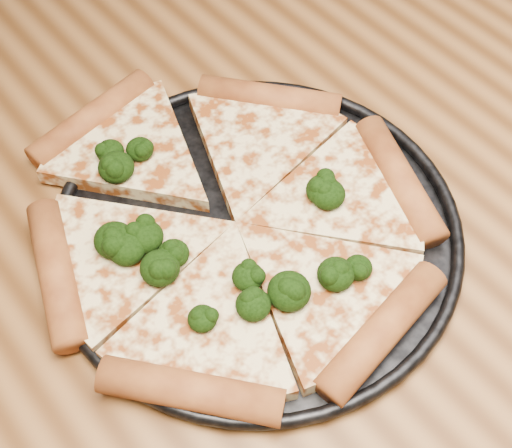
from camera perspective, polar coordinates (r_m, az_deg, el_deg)
dining_table at (r=0.71m, az=0.24°, el=-3.98°), size 1.20×0.90×0.75m
pizza_pan at (r=0.62m, az=-0.00°, el=-0.44°), size 0.36×0.36×0.02m
pizza at (r=0.62m, az=-1.96°, el=0.28°), size 0.36×0.38×0.03m
broccoli_florets at (r=0.59m, az=-3.75°, el=-1.06°), size 0.20×0.25×0.03m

